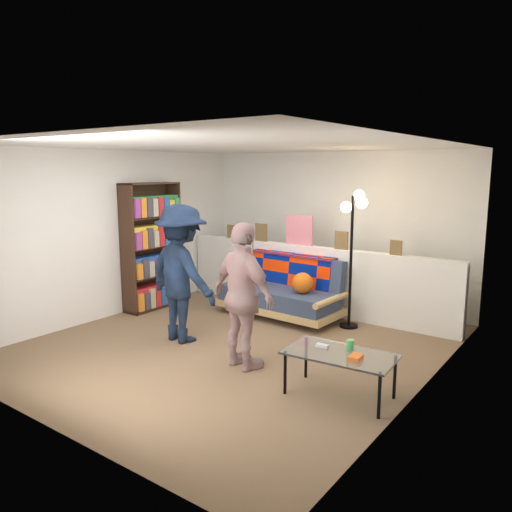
{
  "coord_description": "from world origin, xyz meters",
  "views": [
    {
      "loc": [
        3.64,
        -4.61,
        2.14
      ],
      "look_at": [
        0.0,
        0.4,
        1.05
      ],
      "focal_mm": 35.0,
      "sensor_mm": 36.0,
      "label": 1
    }
  ],
  "objects": [
    {
      "name": "room_shell",
      "position": [
        0.0,
        0.47,
        1.67
      ],
      "size": [
        4.6,
        5.05,
        2.45
      ],
      "color": "silver",
      "rests_on": "ground"
    },
    {
      "name": "floor_lamp",
      "position": [
        0.82,
        1.48,
        1.32
      ],
      "size": [
        0.41,
        0.33,
        1.86
      ],
      "color": "black",
      "rests_on": "ground"
    },
    {
      "name": "bookshelf",
      "position": [
        -2.08,
        0.55,
        0.9
      ],
      "size": [
        0.32,
        0.96,
        1.93
      ],
      "color": "black",
      "rests_on": "ground"
    },
    {
      "name": "person_right",
      "position": [
        0.5,
        -0.52,
        0.8
      ],
      "size": [
        1.0,
        0.61,
        1.59
      ],
      "primitive_type": "imported",
      "rotation": [
        0.0,
        0.0,
        2.89
      ],
      "color": "pink",
      "rests_on": "ground"
    },
    {
      "name": "half_wall_ledge",
      "position": [
        0.0,
        1.8,
        0.5
      ],
      "size": [
        4.45,
        0.15,
        1.0
      ],
      "primitive_type": "cube",
      "color": "silver",
      "rests_on": "ground"
    },
    {
      "name": "ground",
      "position": [
        0.0,
        0.0,
        0.0
      ],
      "size": [
        5.0,
        5.0,
        0.0
      ],
      "primitive_type": "plane",
      "color": "brown",
      "rests_on": "ground"
    },
    {
      "name": "ledge_decor",
      "position": [
        -0.23,
        1.78,
        1.18
      ],
      "size": [
        2.97,
        0.02,
        0.45
      ],
      "color": "brown",
      "rests_on": "half_wall_ledge"
    },
    {
      "name": "person_left",
      "position": [
        -0.65,
        -0.27,
        0.86
      ],
      "size": [
        1.18,
        0.78,
        1.71
      ],
      "primitive_type": "imported",
      "rotation": [
        0.0,
        0.0,
        3.01
      ],
      "color": "black",
      "rests_on": "ground"
    },
    {
      "name": "futon_sofa",
      "position": [
        -0.22,
        1.37,
        0.37
      ],
      "size": [
        1.88,
        0.97,
        0.79
      ],
      "color": "tan",
      "rests_on": "ground"
    },
    {
      "name": "coffee_table",
      "position": [
        1.67,
        -0.54,
        0.4
      ],
      "size": [
        1.06,
        0.64,
        0.53
      ],
      "color": "black",
      "rests_on": "ground"
    }
  ]
}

